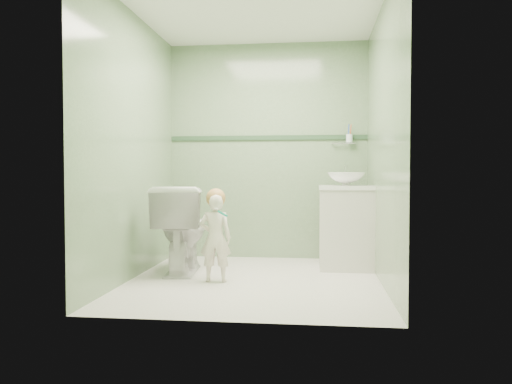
# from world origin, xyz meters

# --- Properties ---
(ground) EXTENTS (2.50, 2.50, 0.00)m
(ground) POSITION_xyz_m (0.00, 0.00, 0.00)
(ground) COLOR beige
(ground) RESTS_ON ground
(room_shell) EXTENTS (2.50, 2.54, 2.40)m
(room_shell) POSITION_xyz_m (0.00, 0.00, 1.20)
(room_shell) COLOR gray
(room_shell) RESTS_ON ground
(trim_stripe) EXTENTS (2.20, 0.02, 0.05)m
(trim_stripe) POSITION_xyz_m (0.00, 1.24, 1.35)
(trim_stripe) COLOR #2D4C31
(trim_stripe) RESTS_ON room_shell
(vanity) EXTENTS (0.52, 0.50, 0.80)m
(vanity) POSITION_xyz_m (0.84, 0.70, 0.40)
(vanity) COLOR beige
(vanity) RESTS_ON ground
(counter) EXTENTS (0.54, 0.52, 0.04)m
(counter) POSITION_xyz_m (0.84, 0.70, 0.81)
(counter) COLOR white
(counter) RESTS_ON vanity
(basin) EXTENTS (0.37, 0.37, 0.13)m
(basin) POSITION_xyz_m (0.84, 0.70, 0.89)
(basin) COLOR white
(basin) RESTS_ON counter
(faucet) EXTENTS (0.03, 0.13, 0.18)m
(faucet) POSITION_xyz_m (0.84, 0.89, 0.97)
(faucet) COLOR silver
(faucet) RESTS_ON counter
(cup_holder) EXTENTS (0.26, 0.07, 0.21)m
(cup_holder) POSITION_xyz_m (0.89, 1.18, 1.33)
(cup_holder) COLOR silver
(cup_holder) RESTS_ON room_shell
(toilet) EXTENTS (0.54, 0.85, 0.83)m
(toilet) POSITION_xyz_m (-0.74, 0.31, 0.41)
(toilet) COLOR white
(toilet) RESTS_ON ground
(toddler) EXTENTS (0.29, 0.20, 0.77)m
(toddler) POSITION_xyz_m (-0.33, -0.07, 0.38)
(toddler) COLOR white
(toddler) RESTS_ON ground
(hair_cap) EXTENTS (0.17, 0.17, 0.17)m
(hair_cap) POSITION_xyz_m (-0.33, -0.05, 0.73)
(hair_cap) COLOR #BB8647
(hair_cap) RESTS_ON toddler
(teal_toothbrush) EXTENTS (0.11, 0.13, 0.08)m
(teal_toothbrush) POSITION_xyz_m (-0.25, -0.19, 0.61)
(teal_toothbrush) COLOR #059277
(teal_toothbrush) RESTS_ON toddler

